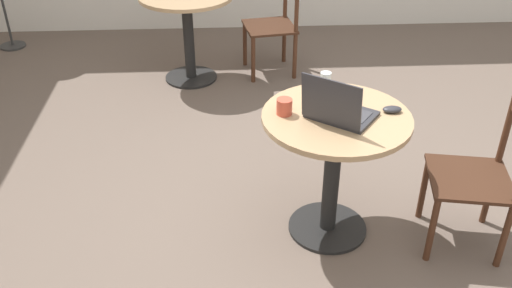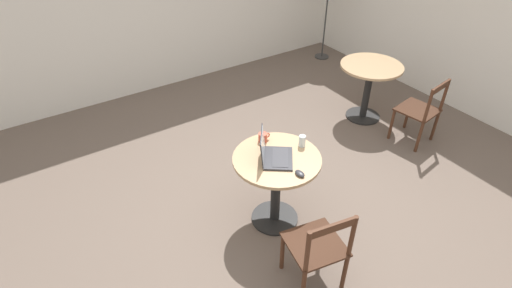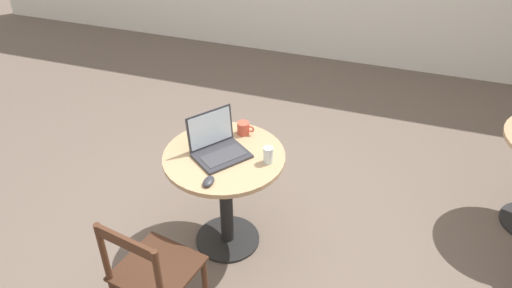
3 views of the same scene
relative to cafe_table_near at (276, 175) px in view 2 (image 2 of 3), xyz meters
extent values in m
plane|color=#66564C|center=(0.11, -0.02, -0.56)|extent=(16.00, 16.00, 0.00)
cylinder|color=black|center=(0.00, 0.00, -0.55)|extent=(0.45, 0.45, 0.02)
cylinder|color=black|center=(0.00, 0.00, -0.19)|extent=(0.09, 0.09, 0.70)
cylinder|color=tan|center=(0.00, 0.00, 0.18)|extent=(0.78, 0.78, 0.03)
cylinder|color=black|center=(2.08, 0.87, -0.55)|extent=(0.45, 0.45, 0.02)
cylinder|color=black|center=(2.08, 0.87, -0.19)|extent=(0.09, 0.09, 0.70)
cylinder|color=tan|center=(2.08, 0.87, 0.18)|extent=(0.78, 0.78, 0.03)
cylinder|color=#472819|center=(-0.28, -0.50, -0.35)|extent=(0.04, 0.04, 0.41)
cylinder|color=#472819|center=(0.08, -0.56, -0.35)|extent=(0.04, 0.04, 0.41)
cylinder|color=#472819|center=(-0.35, -0.86, -0.35)|extent=(0.04, 0.04, 0.41)
cylinder|color=#472819|center=(0.01, -0.93, -0.35)|extent=(0.04, 0.04, 0.41)
cube|color=#3C2215|center=(-0.13, -0.71, -0.14)|extent=(0.49, 0.49, 0.02)
cylinder|color=#472819|center=(-0.35, -0.86, 0.07)|extent=(0.04, 0.04, 0.40)
cylinder|color=#472819|center=(0.01, -0.93, 0.07)|extent=(0.04, 0.04, 0.40)
cube|color=#472819|center=(-0.17, -0.89, 0.24)|extent=(0.40, 0.10, 0.07)
cylinder|color=#472819|center=(1.97, 0.33, -0.35)|extent=(0.04, 0.04, 0.41)
cylinder|color=#472819|center=(2.34, 0.39, -0.35)|extent=(0.04, 0.04, 0.41)
cylinder|color=#472819|center=(2.03, -0.04, -0.35)|extent=(0.04, 0.04, 0.41)
cylinder|color=#472819|center=(2.40, 0.02, -0.35)|extent=(0.04, 0.04, 0.41)
cube|color=#3C2215|center=(2.18, 0.18, -0.14)|extent=(0.48, 0.48, 0.02)
cylinder|color=#472819|center=(2.03, -0.04, 0.07)|extent=(0.04, 0.04, 0.40)
cylinder|color=#472819|center=(2.40, 0.02, 0.07)|extent=(0.04, 0.04, 0.40)
cube|color=#472819|center=(2.21, -0.01, 0.24)|extent=(0.40, 0.09, 0.07)
cylinder|color=#333333|center=(2.90, 2.66, -0.55)|extent=(0.24, 0.24, 0.02)
cylinder|color=#333333|center=(2.90, 2.66, 0.07)|extent=(0.02, 0.02, 1.24)
cube|color=#2D2D33|center=(0.00, -0.02, 0.21)|extent=(0.39, 0.40, 0.02)
cube|color=#38383D|center=(0.01, -0.03, 0.22)|extent=(0.27, 0.30, 0.00)
cube|color=#2D2D33|center=(-0.11, 0.06, 0.33)|extent=(0.22, 0.28, 0.24)
cube|color=silver|center=(-0.11, 0.06, 0.34)|extent=(0.19, 0.25, 0.22)
ellipsoid|color=#2D2D33|center=(0.02, -0.29, 0.21)|extent=(0.06, 0.10, 0.03)
cylinder|color=#C64C38|center=(0.03, 0.27, 0.24)|extent=(0.08, 0.08, 0.08)
torus|color=#C64C38|center=(0.08, 0.27, 0.24)|extent=(0.05, 0.01, 0.05)
cylinder|color=silver|center=(0.29, 0.02, 0.25)|extent=(0.06, 0.06, 0.11)
camera|label=1|loc=(-2.52, 0.56, 1.62)|focal=40.00mm
camera|label=2|loc=(-1.64, -2.17, 2.32)|focal=28.00mm
camera|label=3|loc=(1.00, -2.33, 2.05)|focal=35.00mm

